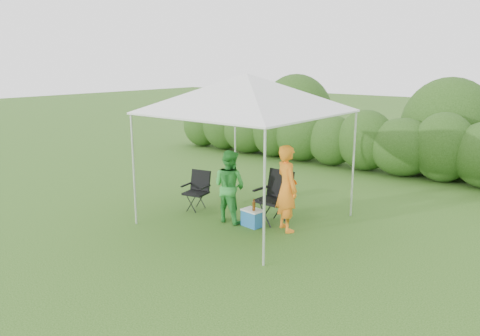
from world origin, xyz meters
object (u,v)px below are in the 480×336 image
Objects in this scene: canopy at (247,93)px; woman at (230,186)px; man at (287,188)px; cooler at (252,218)px; chair_left at (198,188)px; chair_right at (276,193)px.

woman is at bearing -128.12° from canopy.
man is 1.13× the size of woman.
woman is (-0.21, -0.26, -1.76)m from canopy.
woman is 3.35× the size of cooler.
canopy is at bearing 32.60° from man.
canopy is 3.81× the size of chair_left.
canopy reaches higher than chair_right.
chair_right is 0.90m from woman.
chair_left reaches higher than cooler.
canopy is at bearing -150.55° from chair_right.
canopy is 1.95× the size of man.
canopy is at bearing -7.80° from chair_left.
chair_left is at bearing 34.17° from man.
chair_left is at bearing -166.71° from chair_right.
canopy reaches higher than man.
chair_left is (-1.23, -0.08, -2.00)m from canopy.
man is at bearing -166.89° from woman.
canopy is 2.35m from chair_left.
man is 0.91m from cooler.
canopy is 1.90m from man.
chair_right is 0.63× the size of man.
chair_left is at bearing -176.46° from canopy.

